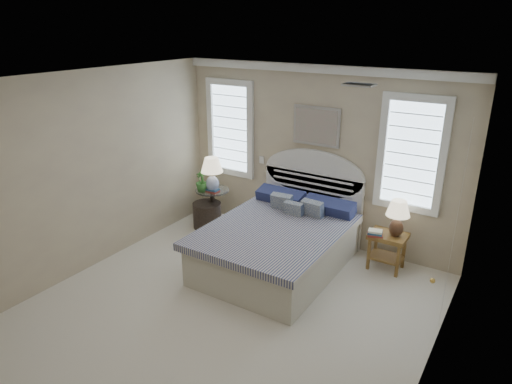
% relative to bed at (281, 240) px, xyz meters
% --- Properties ---
extents(floor, '(4.50, 5.00, 0.01)m').
position_rel_bed_xyz_m(floor, '(0.00, -1.46, -0.39)').
color(floor, beige).
rests_on(floor, ground).
extents(ceiling, '(4.50, 5.00, 0.01)m').
position_rel_bed_xyz_m(ceiling, '(0.00, -1.46, 2.31)').
color(ceiling, white).
rests_on(ceiling, wall_back).
extents(wall_back, '(4.50, 0.02, 2.70)m').
position_rel_bed_xyz_m(wall_back, '(0.00, 1.04, 0.96)').
color(wall_back, '#C6B794').
rests_on(wall_back, floor).
extents(wall_left, '(0.02, 5.00, 2.70)m').
position_rel_bed_xyz_m(wall_left, '(-2.25, -1.46, 0.96)').
color(wall_left, '#C6B794').
rests_on(wall_left, floor).
extents(wall_right, '(0.02, 5.00, 2.70)m').
position_rel_bed_xyz_m(wall_right, '(2.25, -1.46, 0.96)').
color(wall_right, '#C6B794').
rests_on(wall_right, floor).
extents(crown_molding, '(4.50, 0.08, 0.12)m').
position_rel_bed_xyz_m(crown_molding, '(0.00, 1.00, 2.25)').
color(crown_molding, silver).
rests_on(crown_molding, wall_back).
extents(hvac_vent, '(0.30, 0.20, 0.02)m').
position_rel_bed_xyz_m(hvac_vent, '(1.20, -0.66, 2.29)').
color(hvac_vent, '#B2B2B2').
rests_on(hvac_vent, ceiling).
extents(switch_plate, '(0.08, 0.01, 0.12)m').
position_rel_bed_xyz_m(switch_plate, '(-0.95, 1.03, 0.76)').
color(switch_plate, silver).
rests_on(switch_plate, wall_back).
extents(window_left, '(0.90, 0.06, 1.60)m').
position_rel_bed_xyz_m(window_left, '(-1.55, 1.02, 1.21)').
color(window_left, '#AEC8DC').
rests_on(window_left, wall_back).
extents(window_right, '(0.90, 0.06, 1.60)m').
position_rel_bed_xyz_m(window_right, '(1.40, 1.02, 1.21)').
color(window_right, '#AEC8DC').
rests_on(window_right, wall_back).
extents(painting, '(0.74, 0.04, 0.58)m').
position_rel_bed_xyz_m(painting, '(0.00, 1.00, 1.43)').
color(painting, silver).
rests_on(painting, wall_back).
extents(closet_door, '(0.02, 1.80, 2.40)m').
position_rel_bed_xyz_m(closet_door, '(2.23, -0.26, 0.81)').
color(closet_door, silver).
rests_on(closet_door, floor).
extents(bed, '(1.72, 2.28, 1.47)m').
position_rel_bed_xyz_m(bed, '(0.00, 0.00, 0.00)').
color(bed, '#B7B2A0').
rests_on(bed, floor).
extents(side_table_left, '(0.56, 0.56, 0.63)m').
position_rel_bed_xyz_m(side_table_left, '(-1.65, 0.59, 0.00)').
color(side_table_left, black).
rests_on(side_table_left, floor).
extents(nightstand_right, '(0.50, 0.40, 0.53)m').
position_rel_bed_xyz_m(nightstand_right, '(1.30, 0.69, 0.00)').
color(nightstand_right, olive).
rests_on(nightstand_right, floor).
extents(floor_pot, '(0.53, 0.53, 0.43)m').
position_rel_bed_xyz_m(floor_pot, '(-1.67, 0.45, -0.17)').
color(floor_pot, black).
rests_on(floor_pot, floor).
extents(lamp_left, '(0.47, 0.47, 0.58)m').
position_rel_bed_xyz_m(lamp_left, '(-1.59, 0.53, 0.60)').
color(lamp_left, silver).
rests_on(lamp_left, side_table_left).
extents(lamp_right, '(0.41, 0.41, 0.52)m').
position_rel_bed_xyz_m(lamp_right, '(1.39, 0.70, 0.46)').
color(lamp_right, black).
rests_on(lamp_right, nightstand_right).
extents(potted_plant, '(0.25, 0.25, 0.36)m').
position_rel_bed_xyz_m(potted_plant, '(-1.74, 0.44, 0.43)').
color(potted_plant, '#35712D').
rests_on(potted_plant, side_table_left).
extents(books_left, '(0.21, 0.16, 0.06)m').
position_rel_bed_xyz_m(books_left, '(-1.57, 0.51, 0.27)').
color(books_left, maroon).
rests_on(books_left, side_table_left).
extents(books_right, '(0.24, 0.20, 0.08)m').
position_rel_bed_xyz_m(books_right, '(1.16, 0.54, 0.18)').
color(books_right, maroon).
rests_on(books_right, nightstand_right).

